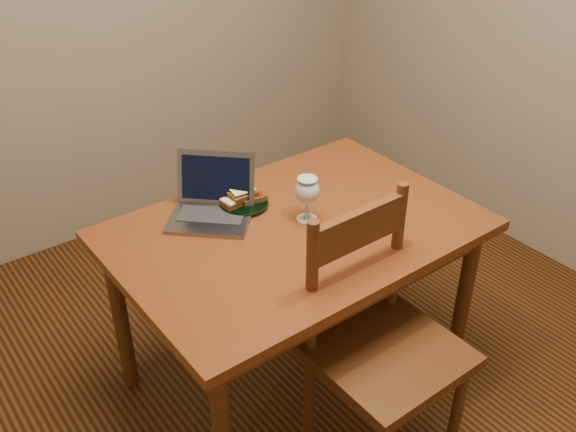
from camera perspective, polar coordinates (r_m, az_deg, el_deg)
floor at (r=2.77m, az=1.27°, el=-14.64°), size 3.20×3.20×0.02m
table at (r=2.37m, az=0.65°, el=-2.62°), size 1.30×0.90×0.74m
chair at (r=2.18m, az=8.49°, el=-10.53°), size 0.47×0.45×0.50m
plate at (r=2.44m, az=-3.95°, el=1.05°), size 0.19×0.19×0.02m
sandwich_cheese at (r=2.42m, az=-4.71°, el=1.40°), size 0.11×0.07×0.03m
sandwich_tomato at (r=2.44m, az=-3.14°, el=1.69°), size 0.10×0.07×0.03m
sandwich_top at (r=2.42m, az=-4.04°, el=2.03°), size 0.11×0.06×0.03m
milk_glass at (r=2.31m, az=1.71°, el=1.51°), size 0.09×0.09×0.17m
laptop at (r=2.39m, az=-6.72°, el=1.45°), size 0.40×0.40×0.21m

